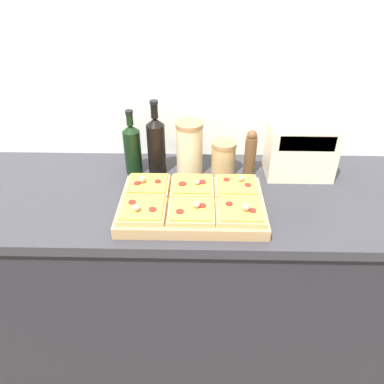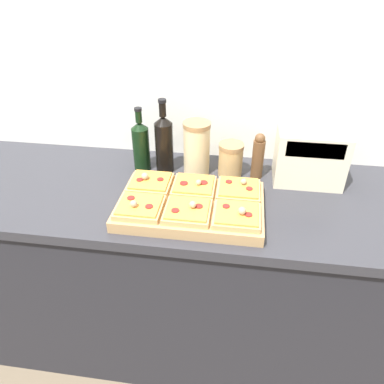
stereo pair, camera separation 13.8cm
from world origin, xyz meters
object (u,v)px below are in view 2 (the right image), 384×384
object	(u,v)px
grain_jar_tall	(197,148)
toaster_oven	(310,156)
wine_bottle	(164,143)
pepper_mill	(258,156)
grain_jar_short	(231,160)
cutting_board	(191,206)
olive_oil_bottle	(141,145)

from	to	relation	value
grain_jar_tall	toaster_oven	size ratio (longest dim) A/B	0.78
wine_bottle	pepper_mill	xyz separation A→B (m)	(0.39, 0.00, -0.03)
grain_jar_short	toaster_oven	size ratio (longest dim) A/B	0.49
grain_jar_short	pepper_mill	xyz separation A→B (m)	(0.11, -0.00, 0.02)
pepper_mill	toaster_oven	world-z (taller)	toaster_oven
wine_bottle	toaster_oven	distance (m)	0.60
grain_jar_tall	toaster_oven	world-z (taller)	grain_jar_tall
wine_bottle	cutting_board	bearing A→B (deg)	-61.13
wine_bottle	grain_jar_short	bearing A→B (deg)	0.00
grain_jar_tall	pepper_mill	world-z (taller)	grain_jar_tall
olive_oil_bottle	cutting_board	bearing A→B (deg)	-47.67
cutting_board	toaster_oven	distance (m)	0.53
grain_jar_short	toaster_oven	world-z (taller)	toaster_oven
olive_oil_bottle	wine_bottle	bearing A→B (deg)	-0.00
olive_oil_bottle	toaster_oven	size ratio (longest dim) A/B	0.94
olive_oil_bottle	toaster_oven	world-z (taller)	olive_oil_bottle
wine_bottle	toaster_oven	bearing A→B (deg)	-0.08
pepper_mill	toaster_oven	distance (m)	0.21
wine_bottle	grain_jar_short	world-z (taller)	wine_bottle
cutting_board	wine_bottle	world-z (taller)	wine_bottle
olive_oil_bottle	wine_bottle	xyz separation A→B (m)	(0.10, -0.00, 0.02)
olive_oil_bottle	wine_bottle	world-z (taller)	wine_bottle
toaster_oven	wine_bottle	bearing A→B (deg)	179.92
grain_jar_short	pepper_mill	world-z (taller)	pepper_mill
olive_oil_bottle	grain_jar_short	distance (m)	0.38
cutting_board	pepper_mill	bearing A→B (deg)	49.49
wine_bottle	pepper_mill	world-z (taller)	wine_bottle
wine_bottle	grain_jar_tall	distance (m)	0.14
wine_bottle	toaster_oven	world-z (taller)	wine_bottle
grain_jar_tall	grain_jar_short	xyz separation A→B (m)	(0.14, 0.00, -0.04)
grain_jar_tall	toaster_oven	distance (m)	0.46
cutting_board	grain_jar_short	world-z (taller)	grain_jar_short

